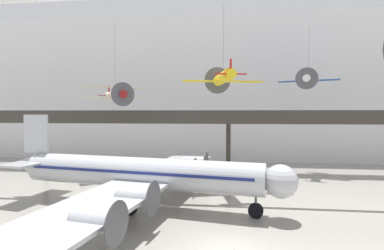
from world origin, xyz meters
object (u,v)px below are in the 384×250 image
suspended_plane_blue_trainer (308,79)px  suspended_plane_yellow_lowwing (223,78)px  airliner_silver_main (138,173)px  suspended_plane_cream_biplane (115,94)px

suspended_plane_blue_trainer → suspended_plane_yellow_lowwing: (-12.39, -10.88, -0.94)m
airliner_silver_main → suspended_plane_yellow_lowwing: suspended_plane_yellow_lowwing is taller
suspended_plane_cream_biplane → suspended_plane_yellow_lowwing: bearing=33.4°
airliner_silver_main → suspended_plane_blue_trainer: suspended_plane_blue_trainer is taller
suspended_plane_yellow_lowwing → suspended_plane_cream_biplane: 16.02m
airliner_silver_main → suspended_plane_cream_biplane: suspended_plane_cream_biplane is taller
suspended_plane_blue_trainer → suspended_plane_yellow_lowwing: suspended_plane_blue_trainer is taller
airliner_silver_main → suspended_plane_yellow_lowwing: 14.82m
suspended_plane_blue_trainer → suspended_plane_cream_biplane: suspended_plane_blue_trainer is taller
suspended_plane_yellow_lowwing → airliner_silver_main: bearing=119.9°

